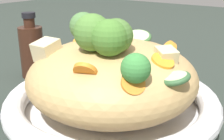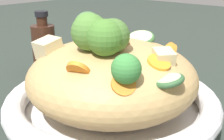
% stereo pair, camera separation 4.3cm
% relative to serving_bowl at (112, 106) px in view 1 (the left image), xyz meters
% --- Properties ---
extents(ground_plane, '(3.00, 3.00, 0.00)m').
position_rel_serving_bowl_xyz_m(ground_plane, '(0.00, 0.00, -0.03)').
color(ground_plane, '#2A322C').
extents(serving_bowl, '(0.32, 0.32, 0.05)m').
position_rel_serving_bowl_xyz_m(serving_bowl, '(0.00, 0.00, 0.00)').
color(serving_bowl, white).
rests_on(serving_bowl, ground_plane).
extents(noodle_heap, '(0.25, 0.25, 0.12)m').
position_rel_serving_bowl_xyz_m(noodle_heap, '(0.00, -0.00, 0.05)').
color(noodle_heap, tan).
rests_on(noodle_heap, serving_bowl).
extents(broccoli_florets, '(0.21, 0.14, 0.08)m').
position_rel_serving_bowl_xyz_m(broccoli_florets, '(-0.00, 0.03, 0.12)').
color(broccoli_florets, '#98C072').
rests_on(broccoli_florets, serving_bowl).
extents(carrot_coins, '(0.17, 0.16, 0.04)m').
position_rel_serving_bowl_xyz_m(carrot_coins, '(-0.02, 0.02, 0.09)').
color(carrot_coins, orange).
rests_on(carrot_coins, serving_bowl).
extents(zucchini_slices, '(0.16, 0.14, 0.04)m').
position_rel_serving_bowl_xyz_m(zucchini_slices, '(-0.05, -0.03, 0.09)').
color(zucchini_slices, '#C0E1A2').
rests_on(zucchini_slices, serving_bowl).
extents(chicken_chunks, '(0.19, 0.10, 0.03)m').
position_rel_serving_bowl_xyz_m(chicken_chunks, '(0.03, 0.04, 0.09)').
color(chicken_chunks, beige).
rests_on(chicken_chunks, serving_bowl).
extents(soy_sauce_bottle, '(0.05, 0.05, 0.14)m').
position_rel_serving_bowl_xyz_m(soy_sauce_bottle, '(0.26, -0.07, 0.03)').
color(soy_sauce_bottle, '#381E14').
rests_on(soy_sauce_bottle, ground_plane).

